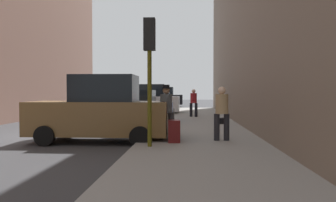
# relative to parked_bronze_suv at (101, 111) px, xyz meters

# --- Properties ---
(ground_plane) EXTENTS (120.00, 120.00, 0.00)m
(ground_plane) POSITION_rel_parked_bronze_suv_xyz_m (-2.65, 1.36, -1.03)
(ground_plane) COLOR #38383A
(sidewalk) EXTENTS (4.00, 40.00, 0.15)m
(sidewalk) POSITION_rel_parked_bronze_suv_xyz_m (3.35, 1.36, -0.96)
(sidewalk) COLOR gray
(sidewalk) RESTS_ON ground_plane
(parked_bronze_suv) EXTENTS (4.62, 2.10, 2.25)m
(parked_bronze_suv) POSITION_rel_parked_bronze_suv_xyz_m (0.00, 0.00, 0.00)
(parked_bronze_suv) COLOR brown
(parked_bronze_suv) RESTS_ON ground_plane
(parked_blue_sedan) EXTENTS (4.25, 2.15, 1.79)m
(parked_blue_sedan) POSITION_rel_parked_bronze_suv_xyz_m (0.00, 6.59, -0.18)
(parked_blue_sedan) COLOR navy
(parked_blue_sedan) RESTS_ON ground_plane
(parked_white_van) EXTENTS (4.61, 2.07, 2.25)m
(parked_white_van) POSITION_rel_parked_bronze_suv_xyz_m (0.00, 13.22, 0.00)
(parked_white_van) COLOR silver
(parked_white_van) RESTS_ON ground_plane
(parked_gray_coupe) EXTENTS (4.25, 2.15, 1.79)m
(parked_gray_coupe) POSITION_rel_parked_bronze_suv_xyz_m (0.00, 20.16, -0.18)
(parked_gray_coupe) COLOR slate
(parked_gray_coupe) RESTS_ON ground_plane
(parked_black_suv) EXTENTS (4.60, 2.06, 2.25)m
(parked_black_suv) POSITION_rel_parked_bronze_suv_xyz_m (0.00, 26.43, 0.00)
(parked_black_suv) COLOR black
(parked_black_suv) RESTS_ON ground_plane
(fire_hydrant) EXTENTS (0.42, 0.22, 0.70)m
(fire_hydrant) POSITION_rel_parked_bronze_suv_xyz_m (1.80, 4.35, -0.54)
(fire_hydrant) COLOR red
(fire_hydrant) RESTS_ON sidewalk
(traffic_light) EXTENTS (0.32, 0.32, 3.60)m
(traffic_light) POSITION_rel_parked_bronze_suv_xyz_m (1.85, -1.68, 1.73)
(traffic_light) COLOR #514C0F
(traffic_light) RESTS_ON sidewalk
(pedestrian_with_beanie) EXTENTS (0.52, 0.44, 1.78)m
(pedestrian_with_beanie) POSITION_rel_parked_bronze_suv_xyz_m (2.21, -0.05, 0.10)
(pedestrian_with_beanie) COLOR #333338
(pedestrian_with_beanie) RESTS_ON sidewalk
(pedestrian_in_tan_coat) EXTENTS (0.52, 0.46, 1.71)m
(pedestrian_in_tan_coat) POSITION_rel_parked_bronze_suv_xyz_m (4.00, -0.40, 0.07)
(pedestrian_in_tan_coat) COLOR black
(pedestrian_in_tan_coat) RESTS_ON sidewalk
(pedestrian_in_red_jacket) EXTENTS (0.53, 0.48, 1.71)m
(pedestrian_in_red_jacket) POSITION_rel_parked_bronze_suv_xyz_m (3.26, 9.55, 0.07)
(pedestrian_in_red_jacket) COLOR black
(pedestrian_in_red_jacket) RESTS_ON sidewalk
(rolling_suitcase) EXTENTS (0.41, 0.59, 1.04)m
(rolling_suitcase) POSITION_rel_parked_bronze_suv_xyz_m (2.50, -0.80, -0.54)
(rolling_suitcase) COLOR #591414
(rolling_suitcase) RESTS_ON sidewalk
(duffel_bag) EXTENTS (0.32, 0.44, 0.28)m
(duffel_bag) POSITION_rel_parked_bronze_suv_xyz_m (4.49, 5.13, -0.74)
(duffel_bag) COLOR black
(duffel_bag) RESTS_ON sidewalk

